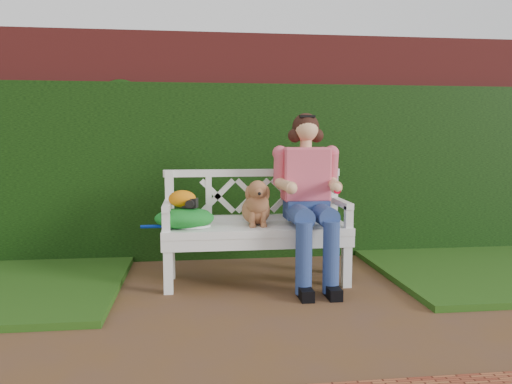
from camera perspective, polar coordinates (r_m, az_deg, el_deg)
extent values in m
plane|color=brown|center=(3.45, 1.92, -13.91)|extent=(60.00, 60.00, 0.00)
cube|color=maroon|center=(5.12, -1.39, 5.27)|extent=(10.00, 0.30, 2.20)
cube|color=#1B430E|center=(4.91, -1.12, 2.31)|extent=(10.00, 0.18, 1.70)
cube|color=black|center=(3.96, -7.53, -1.24)|extent=(0.13, 0.11, 0.07)
ellipsoid|color=orange|center=(3.97, -8.43, -0.77)|extent=(0.26, 0.23, 0.14)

